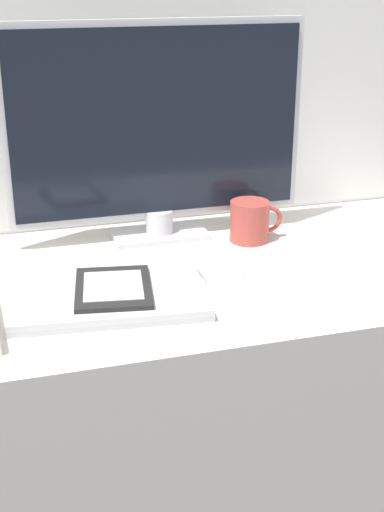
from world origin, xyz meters
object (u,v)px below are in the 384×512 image
Objects in this scene: laptop at (109,297)px; coffee_mug at (250,221)px; keyboard at (267,266)px; monitor at (157,130)px; ereader at (113,288)px.

coffee_mug is at bearing 32.39° from laptop.
keyboard is 0.76× the size of laptop.
coffee_mug is at bearing 81.39° from keyboard.
coffee_mug is at bearing -22.41° from monitor.
ereader is at bearing -147.31° from coffee_mug.
coffee_mug reaches higher than laptop.
ereader is (-0.16, -0.30, -0.21)m from monitor.
monitor is 0.41m from laptop.
keyboard is at bearing 10.16° from ereader.
ereader is 1.64× the size of coffee_mug.
monitor reaches higher than laptop.
monitor is 5.38× the size of coffee_mug.
monitor is 0.40m from ereader.
coffee_mug reaches higher than ereader.
coffee_mug reaches higher than keyboard.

